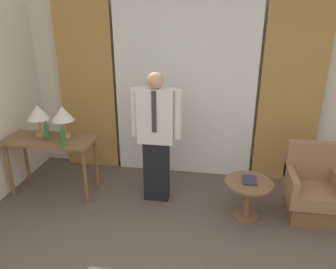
{
  "coord_description": "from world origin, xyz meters",
  "views": [
    {
      "loc": [
        0.5,
        -1.51,
        2.39
      ],
      "look_at": [
        -0.07,
        2.01,
        0.98
      ],
      "focal_mm": 35.0,
      "sensor_mm": 36.0,
      "label": 1
    }
  ],
  "objects_px": {
    "armchair": "(312,192)",
    "bottle_by_lamp": "(63,138)",
    "table_lamp_right": "(63,115)",
    "side_table": "(248,193)",
    "table_lamp_left": "(38,113)",
    "desk": "(51,148)",
    "book": "(249,180)",
    "person": "(156,134)",
    "bottle_near_edge": "(47,132)"
  },
  "relations": [
    {
      "from": "armchair",
      "to": "bottle_by_lamp",
      "type": "bearing_deg",
      "value": -177.16
    },
    {
      "from": "table_lamp_right",
      "to": "side_table",
      "type": "bearing_deg",
      "value": -6.77
    },
    {
      "from": "side_table",
      "to": "armchair",
      "type": "bearing_deg",
      "value": 11.57
    },
    {
      "from": "table_lamp_left",
      "to": "desk",
      "type": "bearing_deg",
      "value": -28.41
    },
    {
      "from": "table_lamp_right",
      "to": "book",
      "type": "distance_m",
      "value": 2.46
    },
    {
      "from": "side_table",
      "to": "desk",
      "type": "bearing_deg",
      "value": 175.75
    },
    {
      "from": "person",
      "to": "armchair",
      "type": "distance_m",
      "value": 1.98
    },
    {
      "from": "desk",
      "to": "bottle_by_lamp",
      "type": "bearing_deg",
      "value": -33.09
    },
    {
      "from": "desk",
      "to": "person",
      "type": "bearing_deg",
      "value": 2.01
    },
    {
      "from": "book",
      "to": "table_lamp_left",
      "type": "bearing_deg",
      "value": 174.29
    },
    {
      "from": "person",
      "to": "book",
      "type": "relative_size",
      "value": 8.04
    },
    {
      "from": "bottle_near_edge",
      "to": "book",
      "type": "distance_m",
      "value": 2.58
    },
    {
      "from": "table_lamp_left",
      "to": "bottle_near_edge",
      "type": "distance_m",
      "value": 0.29
    },
    {
      "from": "side_table",
      "to": "book",
      "type": "xyz_separation_m",
      "value": [
        0.0,
        0.01,
        0.17
      ]
    },
    {
      "from": "table_lamp_right",
      "to": "desk",
      "type": "bearing_deg",
      "value": -151.59
    },
    {
      "from": "table_lamp_right",
      "to": "armchair",
      "type": "height_order",
      "value": "table_lamp_right"
    },
    {
      "from": "book",
      "to": "side_table",
      "type": "bearing_deg",
      "value": -107.94
    },
    {
      "from": "table_lamp_left",
      "to": "bottle_near_edge",
      "type": "relative_size",
      "value": 1.67
    },
    {
      "from": "book",
      "to": "bottle_near_edge",
      "type": "bearing_deg",
      "value": 176.84
    },
    {
      "from": "bottle_near_edge",
      "to": "book",
      "type": "relative_size",
      "value": 1.21
    },
    {
      "from": "table_lamp_left",
      "to": "bottle_near_edge",
      "type": "xyz_separation_m",
      "value": [
        0.17,
        -0.13,
        -0.2
      ]
    },
    {
      "from": "desk",
      "to": "person",
      "type": "distance_m",
      "value": 1.42
    },
    {
      "from": "bottle_near_edge",
      "to": "bottle_by_lamp",
      "type": "height_order",
      "value": "same"
    },
    {
      "from": "person",
      "to": "side_table",
      "type": "relative_size",
      "value": 3.01
    },
    {
      "from": "desk",
      "to": "table_lamp_right",
      "type": "bearing_deg",
      "value": 28.41
    },
    {
      "from": "bottle_by_lamp",
      "to": "person",
      "type": "height_order",
      "value": "person"
    },
    {
      "from": "desk",
      "to": "bottle_near_edge",
      "type": "xyz_separation_m",
      "value": [
        -0.0,
        -0.04,
        0.23
      ]
    },
    {
      "from": "desk",
      "to": "armchair",
      "type": "bearing_deg",
      "value": -0.6
    },
    {
      "from": "table_lamp_left",
      "to": "bottle_by_lamp",
      "type": "height_order",
      "value": "table_lamp_left"
    },
    {
      "from": "desk",
      "to": "table_lamp_left",
      "type": "relative_size",
      "value": 2.78
    },
    {
      "from": "bottle_near_edge",
      "to": "armchair",
      "type": "distance_m",
      "value": 3.34
    },
    {
      "from": "bottle_by_lamp",
      "to": "table_lamp_right",
      "type": "bearing_deg",
      "value": 112.04
    },
    {
      "from": "person",
      "to": "table_lamp_left",
      "type": "bearing_deg",
      "value": 178.42
    },
    {
      "from": "person",
      "to": "side_table",
      "type": "xyz_separation_m",
      "value": [
        1.14,
        -0.24,
        -0.58
      ]
    },
    {
      "from": "table_lamp_left",
      "to": "book",
      "type": "distance_m",
      "value": 2.79
    },
    {
      "from": "desk",
      "to": "side_table",
      "type": "bearing_deg",
      "value": -4.25
    },
    {
      "from": "book",
      "to": "desk",
      "type": "bearing_deg",
      "value": 175.98
    },
    {
      "from": "desk",
      "to": "side_table",
      "type": "distance_m",
      "value": 2.56
    },
    {
      "from": "side_table",
      "to": "person",
      "type": "bearing_deg",
      "value": 168.24
    },
    {
      "from": "table_lamp_left",
      "to": "person",
      "type": "xyz_separation_m",
      "value": [
        1.57,
        -0.04,
        -0.17
      ]
    },
    {
      "from": "person",
      "to": "desk",
      "type": "bearing_deg",
      "value": -177.99
    },
    {
      "from": "table_lamp_left",
      "to": "side_table",
      "type": "height_order",
      "value": "table_lamp_left"
    },
    {
      "from": "person",
      "to": "table_lamp_right",
      "type": "bearing_deg",
      "value": 177.98
    },
    {
      "from": "desk",
      "to": "bottle_by_lamp",
      "type": "xyz_separation_m",
      "value": [
        0.28,
        -0.18,
        0.23
      ]
    },
    {
      "from": "table_lamp_right",
      "to": "bottle_near_edge",
      "type": "xyz_separation_m",
      "value": [
        -0.18,
        -0.13,
        -0.2
      ]
    },
    {
      "from": "person",
      "to": "book",
      "type": "bearing_deg",
      "value": -11.25
    },
    {
      "from": "desk",
      "to": "table_lamp_left",
      "type": "xyz_separation_m",
      "value": [
        -0.17,
        0.09,
        0.44
      ]
    },
    {
      "from": "bottle_by_lamp",
      "to": "desk",
      "type": "bearing_deg",
      "value": 146.91
    },
    {
      "from": "desk",
      "to": "bottle_near_edge",
      "type": "height_order",
      "value": "bottle_near_edge"
    },
    {
      "from": "bottle_by_lamp",
      "to": "person",
      "type": "distance_m",
      "value": 1.14
    }
  ]
}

